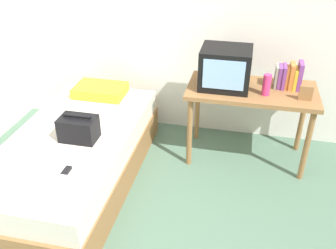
{
  "coord_description": "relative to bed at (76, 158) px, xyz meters",
  "views": [
    {
      "loc": [
        0.57,
        -1.63,
        2.18
      ],
      "look_at": [
        -0.03,
        1.07,
        0.53
      ],
      "focal_mm": 39.65,
      "sensor_mm": 36.0,
      "label": 1
    }
  ],
  "objects": [
    {
      "name": "handbag",
      "position": [
        0.1,
        -0.05,
        0.35
      ],
      "size": [
        0.3,
        0.2,
        0.22
      ],
      "color": "black",
      "rests_on": "bed"
    },
    {
      "name": "remote_silver",
      "position": [
        -0.23,
        0.21,
        0.26
      ],
      "size": [
        0.04,
        0.14,
        0.02
      ],
      "primitive_type": "cube",
      "color": "#B7B7BC",
      "rests_on": "bed"
    },
    {
      "name": "water_bottle",
      "position": [
        1.57,
        0.61,
        0.6
      ],
      "size": [
        0.07,
        0.07,
        0.19
      ],
      "primitive_type": "cylinder",
      "color": "#E53372",
      "rests_on": "desk"
    },
    {
      "name": "pillow",
      "position": [
        -0.04,
        0.76,
        0.3
      ],
      "size": [
        0.5,
        0.34,
        0.1
      ],
      "primitive_type": "cube",
      "color": "yellow",
      "rests_on": "bed"
    },
    {
      "name": "tv",
      "position": [
        1.2,
        0.7,
        0.68
      ],
      "size": [
        0.44,
        0.39,
        0.36
      ],
      "color": "black",
      "rests_on": "desk"
    },
    {
      "name": "desk",
      "position": [
        1.46,
        0.71,
        0.41
      ],
      "size": [
        1.16,
        0.6,
        0.75
      ],
      "color": "olive",
      "rests_on": "ground"
    },
    {
      "name": "book_row",
      "position": [
        1.77,
        0.8,
        0.61
      ],
      "size": [
        0.23,
        0.16,
        0.25
      ],
      "color": "gray",
      "rests_on": "desk"
    },
    {
      "name": "folded_towel",
      "position": [
        0.12,
        -0.71,
        0.29
      ],
      "size": [
        0.28,
        0.22,
        0.07
      ],
      "primitive_type": "cube",
      "color": "white",
      "rests_on": "bed"
    },
    {
      "name": "magazine",
      "position": [
        -0.17,
        -0.33,
        0.26
      ],
      "size": [
        0.21,
        0.29,
        0.01
      ],
      "primitive_type": "cube",
      "color": "white",
      "rests_on": "bed"
    },
    {
      "name": "remote_dark",
      "position": [
        0.19,
        -0.52,
        0.26
      ],
      "size": [
        0.04,
        0.16,
        0.02
      ],
      "primitive_type": "cube",
      "color": "black",
      "rests_on": "bed"
    },
    {
      "name": "bed",
      "position": [
        0.0,
        0.0,
        0.0
      ],
      "size": [
        1.0,
        2.0,
        0.5
      ],
      "color": "olive",
      "rests_on": "ground"
    },
    {
      "name": "picture_frame",
      "position": [
        1.9,
        0.57,
        0.57
      ],
      "size": [
        0.11,
        0.02,
        0.13
      ],
      "primitive_type": "cube",
      "color": "olive",
      "rests_on": "desk"
    },
    {
      "name": "wall_back",
      "position": [
        0.81,
        1.21,
        1.06
      ],
      "size": [
        5.2,
        0.1,
        2.6
      ],
      "primitive_type": "cube",
      "color": "silver",
      "rests_on": "ground"
    }
  ]
}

